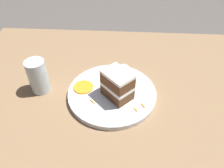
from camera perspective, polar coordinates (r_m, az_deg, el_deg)
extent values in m
plane|color=#4C4742|center=(0.73, -1.88, -8.22)|extent=(6.00, 6.00, 0.00)
cube|color=#846647|center=(0.72, -1.92, -7.23)|extent=(1.10, 0.99, 0.04)
cylinder|color=silver|center=(0.73, 0.00, -2.46)|extent=(0.29, 0.29, 0.02)
cube|color=brown|center=(0.70, 1.38, -2.04)|extent=(0.11, 0.11, 0.04)
cube|color=white|center=(0.68, 1.42, -0.55)|extent=(0.11, 0.11, 0.01)
cube|color=brown|center=(0.67, 1.45, 1.01)|extent=(0.11, 0.11, 0.04)
cube|color=white|center=(0.65, 1.49, 2.54)|extent=(0.11, 0.11, 0.01)
ellipsoid|color=white|center=(0.78, 3.02, 3.76)|extent=(0.05, 0.04, 0.04)
cylinder|color=orange|center=(0.74, -7.48, -0.81)|extent=(0.07, 0.07, 0.00)
cube|color=orange|center=(0.67, 6.19, -6.64)|extent=(0.01, 0.02, 0.00)
cube|color=orange|center=(0.77, 1.70, 1.30)|extent=(0.01, 0.02, 0.00)
cube|color=orange|center=(0.76, 5.87, 0.15)|extent=(0.02, 0.02, 0.00)
cube|color=orange|center=(0.77, -0.60, 1.37)|extent=(0.02, 0.01, 0.00)
cube|color=orange|center=(0.70, -5.13, -4.55)|extent=(0.02, 0.02, 0.00)
cube|color=orange|center=(0.76, -2.61, 0.56)|extent=(0.02, 0.02, 0.00)
cube|color=orange|center=(0.69, 8.07, -5.33)|extent=(0.01, 0.02, 0.00)
cylinder|color=silver|center=(0.76, -18.78, 1.90)|extent=(0.06, 0.06, 0.12)
cylinder|color=silver|center=(0.78, -18.17, -0.24)|extent=(0.06, 0.06, 0.04)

